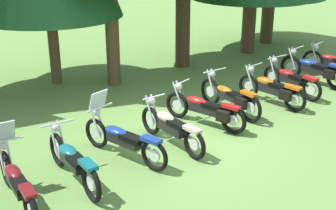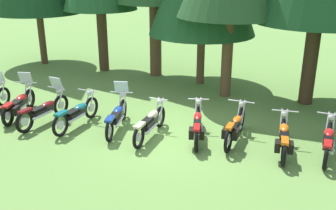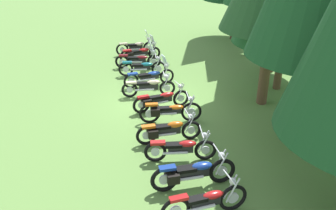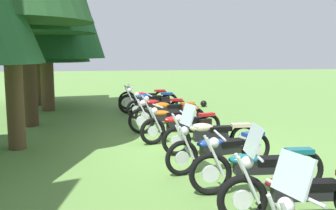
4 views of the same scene
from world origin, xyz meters
name	(u,v)px [view 1 (image 1 of 4)]	position (x,y,z in m)	size (l,w,h in m)	color
ground_plane	(186,134)	(0.00, 0.00, 0.00)	(80.00, 80.00, 0.00)	#608C42
motorcycle_2	(17,182)	(-4.19, -0.48, 0.45)	(0.70, 2.30, 1.36)	black
motorcycle_3	(73,161)	(-3.07, -0.34, 0.45)	(0.70, 2.28, 1.01)	black
motorcycle_4	(123,138)	(-1.80, -0.10, 0.46)	(0.85, 2.30, 1.35)	black
motorcycle_5	(171,127)	(-0.64, -0.23, 0.45)	(0.60, 2.24, 0.99)	black
motorcycle_6	(206,109)	(0.69, 0.10, 0.44)	(0.89, 2.26, 0.99)	black
motorcycle_7	(231,97)	(1.74, 0.30, 0.45)	(0.78, 2.25, 1.03)	black
motorcycle_8	(272,89)	(3.09, 0.08, 0.44)	(0.72, 2.17, 0.99)	black
motorcycle_9	(291,79)	(4.20, 0.33, 0.43)	(0.77, 2.17, 0.99)	black
motorcycle_10	(315,70)	(5.47, 0.43, 0.47)	(0.79, 2.35, 1.03)	black
motorcycle_11	(334,63)	(6.60, 0.53, 0.46)	(0.69, 2.20, 1.02)	black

